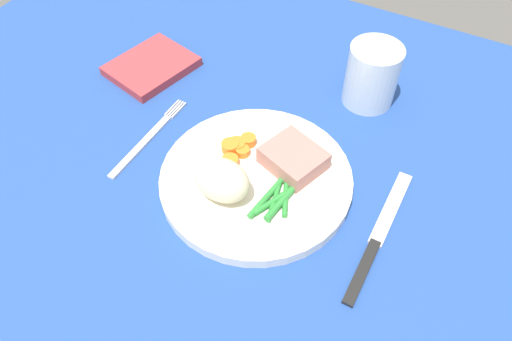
{
  "coord_description": "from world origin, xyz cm",
  "views": [
    {
      "loc": [
        19.64,
        -35.5,
        51.45
      ],
      "look_at": [
        0.97,
        -1.48,
        4.6
      ],
      "focal_mm": 34.09,
      "sensor_mm": 36.0,
      "label": 1
    }
  ],
  "objects_px": {
    "napkin": "(152,66)",
    "fork": "(149,138)",
    "knife": "(378,237)",
    "meat_portion": "(293,158)",
    "water_glass": "(371,79)",
    "dinner_plate": "(256,179)"
  },
  "relations": [
    {
      "from": "fork",
      "to": "knife",
      "type": "height_order",
      "value": "knife"
    },
    {
      "from": "meat_portion",
      "to": "fork",
      "type": "distance_m",
      "value": 0.21
    },
    {
      "from": "knife",
      "to": "napkin",
      "type": "relative_size",
      "value": 1.65
    },
    {
      "from": "knife",
      "to": "water_glass",
      "type": "distance_m",
      "value": 0.25
    },
    {
      "from": "meat_portion",
      "to": "fork",
      "type": "bearing_deg",
      "value": -168.5
    },
    {
      "from": "fork",
      "to": "knife",
      "type": "relative_size",
      "value": 0.81
    },
    {
      "from": "water_glass",
      "to": "knife",
      "type": "bearing_deg",
      "value": -66.42
    },
    {
      "from": "dinner_plate",
      "to": "meat_portion",
      "type": "xyz_separation_m",
      "value": [
        0.03,
        0.04,
        0.02
      ]
    },
    {
      "from": "napkin",
      "to": "water_glass",
      "type": "bearing_deg",
      "value": 16.9
    },
    {
      "from": "fork",
      "to": "knife",
      "type": "distance_m",
      "value": 0.34
    },
    {
      "from": "fork",
      "to": "napkin",
      "type": "bearing_deg",
      "value": 127.83
    },
    {
      "from": "dinner_plate",
      "to": "water_glass",
      "type": "bearing_deg",
      "value": 72.83
    },
    {
      "from": "meat_portion",
      "to": "knife",
      "type": "xyz_separation_m",
      "value": [
        0.13,
        -0.04,
        -0.03
      ]
    },
    {
      "from": "meat_portion",
      "to": "water_glass",
      "type": "xyz_separation_m",
      "value": [
        0.04,
        0.18,
        0.01
      ]
    },
    {
      "from": "dinner_plate",
      "to": "meat_portion",
      "type": "distance_m",
      "value": 0.06
    },
    {
      "from": "meat_portion",
      "to": "dinner_plate",
      "type": "bearing_deg",
      "value": -130.6
    },
    {
      "from": "napkin",
      "to": "fork",
      "type": "bearing_deg",
      "value": -55.29
    },
    {
      "from": "napkin",
      "to": "knife",
      "type": "bearing_deg",
      "value": -16.53
    },
    {
      "from": "water_glass",
      "to": "napkin",
      "type": "relative_size",
      "value": 0.74
    },
    {
      "from": "meat_portion",
      "to": "knife",
      "type": "bearing_deg",
      "value": -17.37
    },
    {
      "from": "meat_portion",
      "to": "water_glass",
      "type": "relative_size",
      "value": 0.79
    },
    {
      "from": "dinner_plate",
      "to": "meat_portion",
      "type": "height_order",
      "value": "meat_portion"
    }
  ]
}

